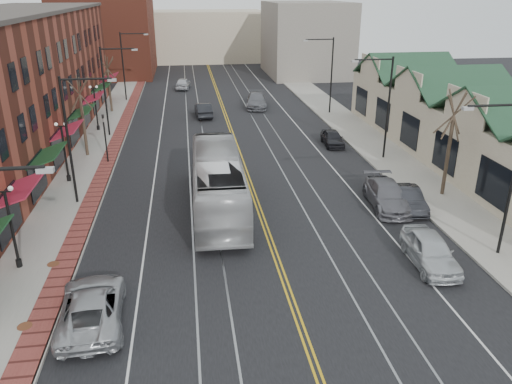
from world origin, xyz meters
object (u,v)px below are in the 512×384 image
object	(u,v)px
parked_car_a	(430,250)
parked_car_b	(408,199)
transit_bus	(218,182)
parked_car_c	(387,195)
parked_car_d	(332,138)
parked_suv	(92,306)

from	to	relation	value
parked_car_a	parked_car_b	world-z (taller)	parked_car_a
transit_bus	parked_car_c	xyz separation A→B (m)	(10.60, -1.22, -0.99)
transit_bus	parked_car_d	bearing A→B (deg)	-130.46
transit_bus	parked_car_c	distance (m)	10.72
parked_car_b	parked_car_c	size ratio (longest dim) A/B	0.76
parked_car_a	parked_car_c	distance (m)	7.18
transit_bus	parked_car_a	size ratio (longest dim) A/B	2.74
parked_suv	parked_car_a	distance (m)	16.18
parked_car_a	parked_car_b	xyz separation A→B (m)	(1.80, 6.67, -0.11)
parked_suv	parked_car_c	bearing A→B (deg)	-153.87
parked_suv	parked_car_b	bearing A→B (deg)	-156.80
parked_car_d	transit_bus	bearing A→B (deg)	-128.45
parked_suv	parked_car_b	xyz separation A→B (m)	(17.79, 9.15, -0.08)
parked_car_b	parked_car_d	distance (m)	14.03
parked_car_c	parked_car_d	bearing A→B (deg)	94.29
transit_bus	parked_suv	xyz separation A→B (m)	(-5.98, -10.85, -1.02)
parked_car_a	parked_car_d	distance (m)	20.70
parked_car_a	parked_car_d	size ratio (longest dim) A/B	1.19
parked_car_a	parked_car_d	xyz separation A→B (m)	(0.94, 20.68, -0.13)
parked_car_c	parked_car_d	distance (m)	13.52
parked_car_a	parked_suv	bearing A→B (deg)	-166.76
transit_bus	parked_car_a	world-z (taller)	transit_bus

